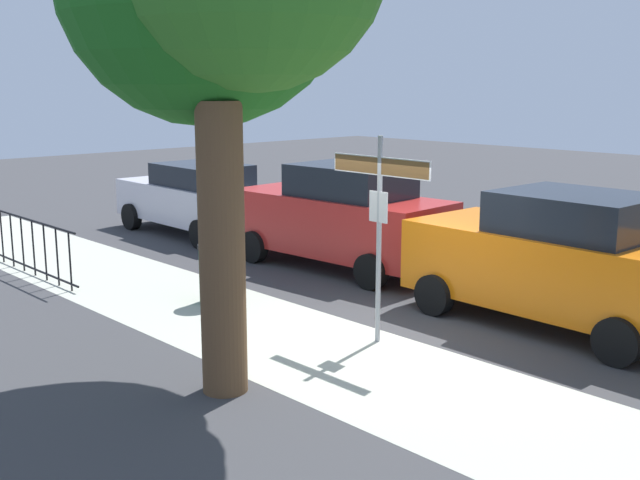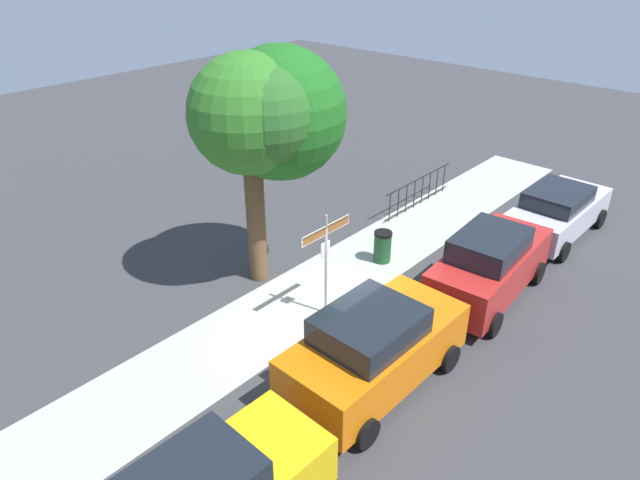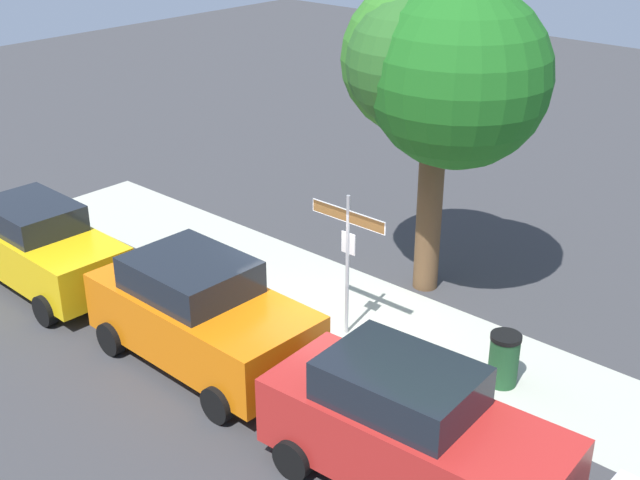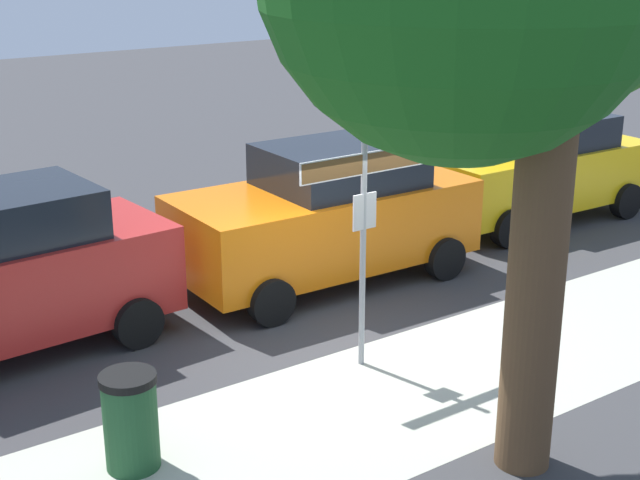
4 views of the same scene
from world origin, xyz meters
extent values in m
plane|color=#38383A|center=(0.00, 0.00, 0.00)|extent=(60.00, 60.00, 0.00)
cube|color=#ACAF9E|center=(2.00, 1.30, 0.00)|extent=(24.00, 2.60, 0.00)
cylinder|color=#9EA0A5|center=(0.05, 0.40, 1.43)|extent=(0.07, 0.07, 2.86)
cube|color=brown|center=(0.05, 0.40, 2.46)|extent=(1.69, 0.02, 0.22)
cube|color=white|center=(0.05, 0.40, 2.46)|extent=(1.72, 0.02, 0.25)
cube|color=silver|center=(0.05, 0.42, 1.91)|extent=(0.32, 0.02, 0.42)
cylinder|color=brown|center=(0.07, 3.00, 1.68)|extent=(0.53, 0.53, 3.36)
cube|color=yellow|center=(-6.00, -2.43, 0.82)|extent=(4.34, 1.81, 0.99)
cube|color=black|center=(-6.26, -2.43, 1.59)|extent=(2.10, 1.55, 0.55)
cylinder|color=black|center=(-4.52, -1.62, 0.32)|extent=(0.65, 0.24, 0.64)
cylinder|color=black|center=(-4.56, -3.32, 0.32)|extent=(0.65, 0.24, 0.64)
cylinder|color=black|center=(-7.44, -1.54, 0.32)|extent=(0.65, 0.24, 0.64)
cylinder|color=black|center=(-7.48, -3.25, 0.32)|extent=(0.65, 0.24, 0.64)
cube|color=orange|center=(-1.20, -2.13, 0.87)|extent=(4.44, 2.02, 1.09)
cube|color=black|center=(-1.46, -2.13, 1.71)|extent=(2.15, 1.75, 0.59)
cylinder|color=black|center=(0.32, -1.19, 0.32)|extent=(0.64, 0.23, 0.64)
cylinder|color=black|center=(0.28, -3.13, 0.32)|extent=(0.64, 0.23, 0.64)
cylinder|color=black|center=(-2.68, -1.13, 0.32)|extent=(0.64, 0.23, 0.64)
cylinder|color=black|center=(-2.72, -3.08, 0.32)|extent=(0.64, 0.23, 0.64)
cylinder|color=black|center=(2.02, -1.57, 0.32)|extent=(0.65, 0.26, 0.64)
cylinder|color=black|center=(2.13, -3.30, 0.32)|extent=(0.65, 0.26, 0.64)
cylinder|color=#1E4C28|center=(3.19, 0.90, 0.45)|extent=(0.52, 0.52, 0.90)
cylinder|color=black|center=(3.19, 0.90, 0.94)|extent=(0.55, 0.55, 0.08)
camera|label=1|loc=(-6.98, 8.08, 3.55)|focal=43.70mm
camera|label=2|loc=(-9.15, -7.68, 8.89)|focal=31.94mm
camera|label=3|loc=(8.97, -10.35, 8.41)|focal=46.73mm
camera|label=4|loc=(6.09, 8.18, 4.89)|focal=51.08mm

